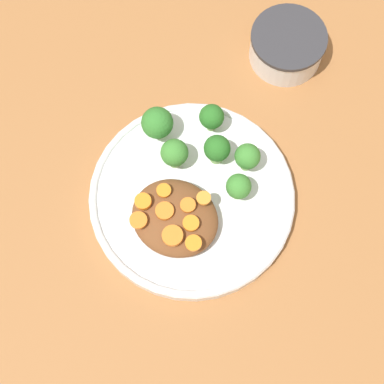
# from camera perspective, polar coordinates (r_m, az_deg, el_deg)

# --- Properties ---
(ground_plane) EXTENTS (4.00, 4.00, 0.00)m
(ground_plane) POSITION_cam_1_polar(r_m,az_deg,el_deg) (0.85, 0.00, -0.78)
(ground_plane) COLOR #9E6638
(plate) EXTENTS (0.27, 0.27, 0.02)m
(plate) POSITION_cam_1_polar(r_m,az_deg,el_deg) (0.84, 0.00, -0.49)
(plate) COLOR white
(plate) RESTS_ON ground_plane
(dip_bowl) EXTENTS (0.11, 0.11, 0.05)m
(dip_bowl) POSITION_cam_1_polar(r_m,az_deg,el_deg) (0.93, 8.70, 12.69)
(dip_bowl) COLOR silver
(dip_bowl) RESTS_ON ground_plane
(stew_mound) EXTENTS (0.11, 0.10, 0.04)m
(stew_mound) POSITION_cam_1_polar(r_m,az_deg,el_deg) (0.80, -1.57, -2.28)
(stew_mound) COLOR brown
(stew_mound) RESTS_ON plate
(broccoli_floret_0) EXTENTS (0.03, 0.03, 0.05)m
(broccoli_floret_0) POSITION_cam_1_polar(r_m,az_deg,el_deg) (0.82, 4.94, 3.12)
(broccoli_floret_0) COLOR #759E51
(broccoli_floret_0) RESTS_ON plate
(broccoli_floret_1) EXTENTS (0.04, 0.04, 0.05)m
(broccoli_floret_1) POSITION_cam_1_polar(r_m,az_deg,el_deg) (0.82, -1.57, 3.45)
(broccoli_floret_1) COLOR #7FA85B
(broccoli_floret_1) RESTS_ON plate
(broccoli_floret_2) EXTENTS (0.03, 0.03, 0.05)m
(broccoli_floret_2) POSITION_cam_1_polar(r_m,az_deg,el_deg) (0.84, 1.76, 6.66)
(broccoli_floret_2) COLOR #759E51
(broccoli_floret_2) RESTS_ON plate
(broccoli_floret_3) EXTENTS (0.03, 0.03, 0.05)m
(broccoli_floret_3) POSITION_cam_1_polar(r_m,az_deg,el_deg) (0.81, 4.16, 0.45)
(broccoli_floret_3) COLOR #759E51
(broccoli_floret_3) RESTS_ON plate
(broccoli_floret_4) EXTENTS (0.04, 0.04, 0.06)m
(broccoli_floret_4) POSITION_cam_1_polar(r_m,az_deg,el_deg) (0.83, -3.10, 6.12)
(broccoli_floret_4) COLOR #7FA85B
(broccoli_floret_4) RESTS_ON plate
(broccoli_floret_5) EXTENTS (0.03, 0.03, 0.05)m
(broccoli_floret_5) POSITION_cam_1_polar(r_m,az_deg,el_deg) (0.82, 2.12, 3.89)
(broccoli_floret_5) COLOR #7FA85B
(broccoli_floret_5) RESTS_ON plate
(carrot_slice_0) EXTENTS (0.02, 0.02, 0.00)m
(carrot_slice_0) POSITION_cam_1_polar(r_m,az_deg,el_deg) (0.79, -0.37, -1.17)
(carrot_slice_0) COLOR orange
(carrot_slice_0) RESTS_ON stew_mound
(carrot_slice_1) EXTENTS (0.03, 0.03, 0.01)m
(carrot_slice_1) POSITION_cam_1_polar(r_m,az_deg,el_deg) (0.77, -1.74, -3.91)
(carrot_slice_1) COLOR orange
(carrot_slice_1) RESTS_ON stew_mound
(carrot_slice_2) EXTENTS (0.02, 0.02, 0.00)m
(carrot_slice_2) POSITION_cam_1_polar(r_m,az_deg,el_deg) (0.79, -2.53, 0.14)
(carrot_slice_2) COLOR orange
(carrot_slice_2) RESTS_ON stew_mound
(carrot_slice_3) EXTENTS (0.02, 0.02, 0.00)m
(carrot_slice_3) POSITION_cam_1_polar(r_m,az_deg,el_deg) (0.78, -4.79, -2.52)
(carrot_slice_3) COLOR orange
(carrot_slice_3) RESTS_ON stew_mound
(carrot_slice_4) EXTENTS (0.02, 0.02, 0.01)m
(carrot_slice_4) POSITION_cam_1_polar(r_m,az_deg,el_deg) (0.78, -0.10, -2.79)
(carrot_slice_4) COLOR orange
(carrot_slice_4) RESTS_ON stew_mound
(carrot_slice_5) EXTENTS (0.02, 0.02, 0.01)m
(carrot_slice_5) POSITION_cam_1_polar(r_m,az_deg,el_deg) (0.79, -4.38, -0.84)
(carrot_slice_5) COLOR orange
(carrot_slice_5) RESTS_ON stew_mound
(carrot_slice_6) EXTENTS (0.02, 0.02, 0.00)m
(carrot_slice_6) POSITION_cam_1_polar(r_m,az_deg,el_deg) (0.77, 0.13, -4.56)
(carrot_slice_6) COLOR orange
(carrot_slice_6) RESTS_ON stew_mound
(carrot_slice_7) EXTENTS (0.02, 0.02, 0.01)m
(carrot_slice_7) POSITION_cam_1_polar(r_m,az_deg,el_deg) (0.78, -2.45, -1.70)
(carrot_slice_7) COLOR orange
(carrot_slice_7) RESTS_ON stew_mound
(carrot_slice_8) EXTENTS (0.02, 0.02, 0.00)m
(carrot_slice_8) POSITION_cam_1_polar(r_m,az_deg,el_deg) (0.79, 1.04, -0.55)
(carrot_slice_8) COLOR orange
(carrot_slice_8) RESTS_ON stew_mound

